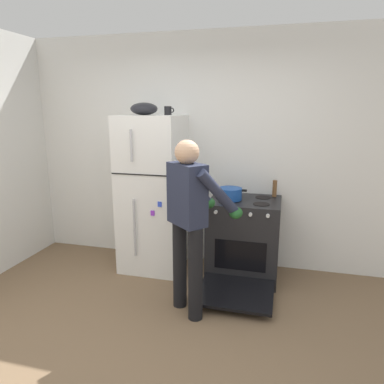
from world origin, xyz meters
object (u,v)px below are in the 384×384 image
object	(u,v)px
person_cook	(191,213)
refrigerator	(153,194)
pepper_mill	(275,189)
red_pot	(230,194)
coffee_mug	(168,111)
mixing_bowl	(144,109)
stove_range	(244,240)

from	to	relation	value
person_cook	refrigerator	bearing A→B (deg)	128.64
pepper_mill	red_pot	bearing A→B (deg)	-151.48
coffee_mug	pepper_mill	xyz separation A→B (m)	(1.18, 0.15, -0.84)
red_pot	pepper_mill	distance (m)	0.52
person_cook	pepper_mill	world-z (taller)	person_cook
red_pot	refrigerator	bearing A→B (deg)	176.85
coffee_mug	mixing_bowl	world-z (taller)	mixing_bowl
refrigerator	mixing_bowl	distance (m)	0.96
person_cook	red_pot	bearing A→B (deg)	73.85
person_cook	mixing_bowl	bearing A→B (deg)	131.80
stove_range	pepper_mill	distance (m)	0.66
refrigerator	coffee_mug	world-z (taller)	coffee_mug
person_cook	mixing_bowl	world-z (taller)	mixing_bowl
mixing_bowl	person_cook	bearing A→B (deg)	-48.20
stove_range	coffee_mug	bearing A→B (deg)	175.61
red_pot	coffee_mug	distance (m)	1.14
coffee_mug	stove_range	bearing A→B (deg)	-4.39
red_pot	coffee_mug	bearing A→B (deg)	172.11
stove_range	coffee_mug	size ratio (longest dim) A/B	10.78
person_cook	pepper_mill	xyz separation A→B (m)	(0.69, 1.04, 0.03)
refrigerator	red_pot	size ratio (longest dim) A/B	5.00
coffee_mug	mixing_bowl	distance (m)	0.27
refrigerator	mixing_bowl	xyz separation A→B (m)	(-0.08, 0.00, 0.96)
coffee_mug	pepper_mill	size ratio (longest dim) A/B	0.60
stove_range	coffee_mug	world-z (taller)	coffee_mug
person_cook	stove_range	bearing A→B (deg)	64.74
red_pot	coffee_mug	xyz separation A→B (m)	(-0.72, 0.10, 0.87)
person_cook	pepper_mill	size ratio (longest dim) A/B	8.59
refrigerator	coffee_mug	bearing A→B (deg)	15.40
stove_range	person_cook	distance (m)	1.05
person_cook	mixing_bowl	distance (m)	1.44
stove_range	refrigerator	bearing A→B (deg)	179.06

